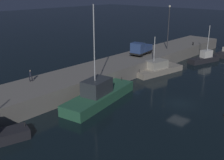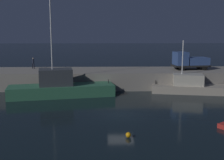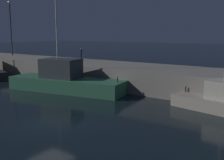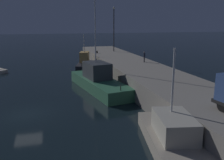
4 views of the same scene
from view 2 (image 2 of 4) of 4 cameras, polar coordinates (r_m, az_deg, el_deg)
ground_plane at (r=28.38m, az=1.72°, el=-6.80°), size 320.00×320.00×0.00m
pier_quay at (r=42.43m, az=0.55°, el=0.38°), size 75.95×7.43×2.40m
fishing_boat_blue at (r=39.47m, az=14.92°, el=-1.18°), size 10.34×5.01×6.78m
fishing_boat_white at (r=36.55m, az=-10.04°, el=-1.38°), size 13.21×5.69×12.97m
mooring_buoy_near at (r=22.59m, az=3.21°, el=-10.62°), size 0.42×0.42×0.42m
utility_truck at (r=43.91m, az=14.79°, el=3.59°), size 5.52×2.91×2.57m
dockworker at (r=45.21m, az=-15.10°, el=3.33°), size 0.40×0.40×1.61m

